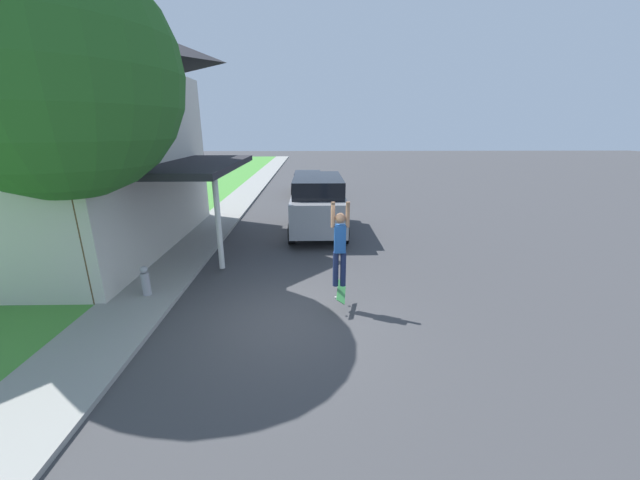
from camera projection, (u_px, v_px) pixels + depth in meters
ground_plane at (284, 320)px, 7.89m from camera, size 120.00×120.00×0.00m
lawn at (83, 240)px, 13.43m from camera, size 10.00×80.00×0.08m
sidewalk at (201, 239)px, 13.52m from camera, size 1.80×80.00×0.10m
house at (28, 118)px, 11.32m from camera, size 11.15×9.77×8.28m
lawn_tree_near at (51, 74)px, 7.08m from camera, size 5.06×5.06×7.56m
suv_parked at (318, 203)px, 14.16m from camera, size 2.20×4.62×2.25m
car_down_street at (308, 183)px, 22.82m from camera, size 1.99×4.32×1.41m
skateboarder at (340, 244)px, 7.89m from camera, size 0.41×0.23×1.95m
skateboard at (341, 292)px, 8.26m from camera, size 0.30×0.79×0.31m
fire_hydrant at (146, 281)px, 8.78m from camera, size 0.20×0.20×0.76m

